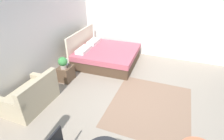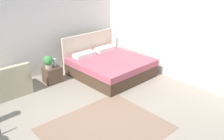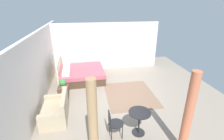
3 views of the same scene
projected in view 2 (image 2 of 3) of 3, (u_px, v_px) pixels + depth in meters
The scene contains 9 objects.
ground_plane at pixel (90, 118), 5.20m from camera, with size 9.38×8.87×0.02m, color gray.
wall_back at pixel (27, 35), 6.72m from camera, with size 9.38×0.12×2.60m, color silver.
wall_right at pixel (179, 36), 6.65m from camera, with size 0.12×5.87×2.60m, color silver.
area_rug at pixel (106, 128), 4.83m from camera, with size 2.32×1.98×0.01m, color #7F604C.
bed at pixel (109, 66), 7.24m from camera, with size 2.08×2.20×1.14m.
couch at pixel (3, 86), 6.00m from camera, with size 1.28×0.82×0.84m.
nightstand at pixel (52, 75), 6.78m from camera, with size 0.47×0.40×0.47m.
potted_plant at pixel (48, 61), 6.53m from camera, with size 0.27×0.27×0.37m.
vase at pixel (55, 62), 6.74m from camera, with size 0.09×0.09×0.22m.
Camera 2 is at (-2.54, -3.61, 2.97)m, focal length 37.82 mm.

